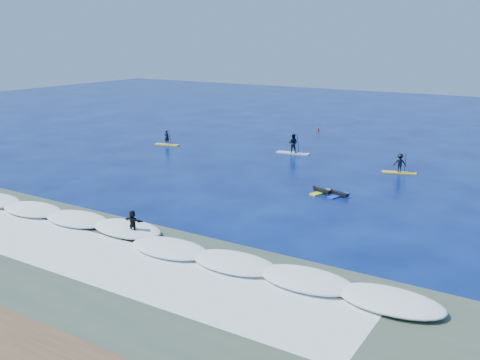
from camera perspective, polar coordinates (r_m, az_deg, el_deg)
The scene contains 11 objects.
ground at distance 40.20m, azimuth -3.74°, elevation -1.29°, with size 160.00×160.00×0.00m, color #030D49.
shallow_water at distance 30.61m, azimuth -19.31°, elevation -7.52°, with size 90.00×13.00×0.01m, color #33463A.
breaking_wave at distance 33.03m, azimuth -13.93°, elevation -5.43°, with size 40.00×6.00×0.30m, color white.
whitewater at distance 31.19m, azimuth -17.88°, elevation -6.98°, with size 34.00×5.00×0.02m, color silver.
sup_paddler_left at distance 57.76m, azimuth -7.80°, elevation 4.27°, with size 2.72×1.24×1.85m.
sup_paddler_center at distance 53.27m, azimuth 5.68°, elevation 3.73°, with size 3.39×1.34×2.32m.
sup_paddler_right at distance 47.35m, azimuth 16.68°, elevation 1.60°, with size 2.92×1.51×1.99m.
prone_paddler_near at distance 40.26m, azimuth 8.67°, elevation -1.19°, with size 1.62×2.12×0.43m.
prone_paddler_far at distance 39.70m, azimuth 10.48°, elevation -1.51°, with size 1.56×2.06×0.42m.
wave_surfer at distance 31.65m, azimuth -11.37°, elevation -4.57°, with size 2.09×0.73×1.49m.
marker_buoy at distance 66.27m, azimuth 8.34°, elevation 5.36°, with size 0.24×0.24×0.58m.
Camera 1 is at (22.59, -31.24, 11.37)m, focal length 40.00 mm.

